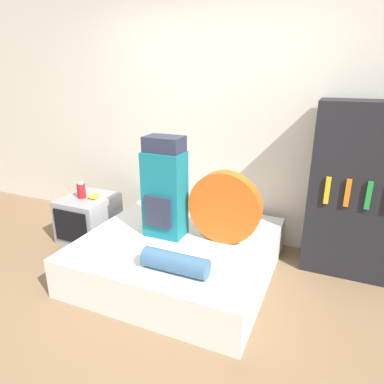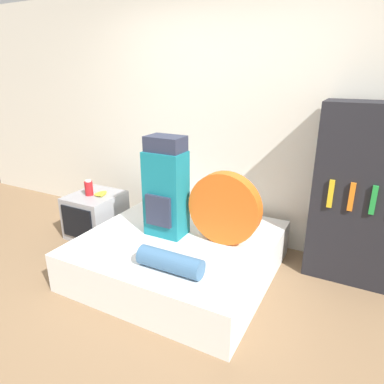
% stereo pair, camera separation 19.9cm
% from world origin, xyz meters
% --- Properties ---
extents(ground_plane, '(16.00, 16.00, 0.00)m').
position_xyz_m(ground_plane, '(0.00, 0.00, 0.00)').
color(ground_plane, '#846647').
extents(wall_back, '(8.00, 0.05, 2.60)m').
position_xyz_m(wall_back, '(0.00, 1.66, 1.30)').
color(wall_back, silver).
rests_on(wall_back, ground_plane).
extents(bed, '(1.63, 1.60, 0.35)m').
position_xyz_m(bed, '(-0.05, 0.74, 0.18)').
color(bed, white).
rests_on(bed, ground_plane).
extents(backpack, '(0.35, 0.27, 0.90)m').
position_xyz_m(backpack, '(-0.18, 0.74, 0.79)').
color(backpack, '#14707F').
rests_on(backpack, bed).
extents(tent_bag, '(0.63, 0.12, 0.63)m').
position_xyz_m(tent_bag, '(0.35, 0.83, 0.67)').
color(tent_bag, '#E05B19').
rests_on(tent_bag, bed).
extents(sleeping_roll, '(0.52, 0.15, 0.15)m').
position_xyz_m(sleeping_roll, '(0.17, 0.21, 0.43)').
color(sleeping_roll, '#3D668E').
rests_on(sleeping_roll, bed).
extents(television, '(0.51, 0.58, 0.48)m').
position_xyz_m(television, '(-1.26, 0.95, 0.24)').
color(television, '#939399').
rests_on(television, ground_plane).
extents(canister, '(0.09, 0.09, 0.17)m').
position_xyz_m(canister, '(-1.30, 0.93, 0.56)').
color(canister, '#B2191E').
rests_on(canister, television).
extents(banana_bunch, '(0.13, 0.16, 0.04)m').
position_xyz_m(banana_bunch, '(-1.17, 0.99, 0.50)').
color(banana_bunch, yellow).
rests_on(banana_bunch, television).
extents(bookshelf, '(0.79, 0.41, 1.55)m').
position_xyz_m(bookshelf, '(1.37, 1.39, 0.78)').
color(bookshelf, black).
rests_on(bookshelf, ground_plane).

